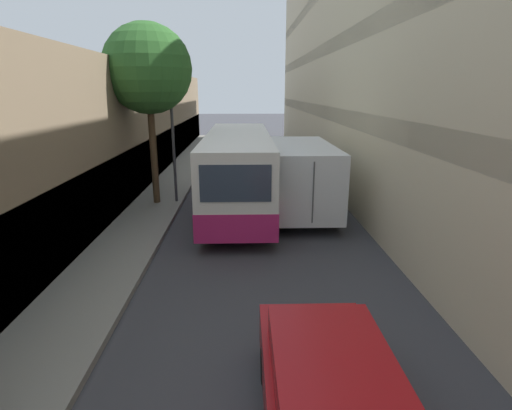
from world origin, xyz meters
The scene contains 9 objects.
ground_plane centered at (0.00, 15.00, 0.00)m, with size 150.00×150.00×0.00m, color #38383D.
sidewalk_left centered at (-4.33, 15.00, 0.08)m, with size 2.15×60.00×0.16m.
building_left_shopfront centered at (-6.51, 15.00, 2.77)m, with size 2.40×60.00×6.09m.
building_right_apartment centered at (5.02, 15.00, 7.40)m, with size 2.40×60.00×14.85m.
car_hatchback centered at (0.67, 5.27, 0.74)m, with size 1.83×4.33×1.46m.
bus centered at (-0.76, 17.15, 1.67)m, with size 2.57×10.45×3.15m.
box_truck centered at (1.74, 17.10, 1.55)m, with size 2.34×7.91×2.83m.
street_lamp centered at (-3.51, 17.79, 4.65)m, with size 0.36×0.80×6.41m.
street_tree_left centered at (-4.33, 17.62, 5.65)m, with size 3.55×3.55×7.29m.
Camera 1 is at (-0.49, 0.74, 4.83)m, focal length 28.00 mm.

